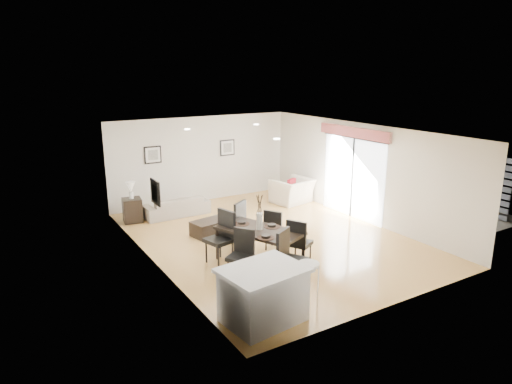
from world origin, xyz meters
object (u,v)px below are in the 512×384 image
dining_chair_efar (275,228)px  armchair (292,191)px  dining_table (259,233)px  dining_chair_wfar (222,234)px  bar_stool (309,269)px  side_table (132,210)px  kitchen_island (263,294)px  dining_chair_wnear (242,251)px  coffee_table (211,227)px  dining_chair_enear (298,240)px  sofa (176,206)px  dining_chair_head (288,254)px  dining_chair_foot (236,221)px

dining_chair_efar → armchair: bearing=-73.8°
dining_table → dining_chair_wfar: 0.81m
dining_table → bar_stool: size_ratio=2.49×
side_table → kitchen_island: size_ratio=0.45×
dining_chair_wnear → coffee_table: 2.65m
armchair → dining_chair_wfar: 4.98m
kitchen_island → bar_stool: kitchen_island is taller
armchair → dining_chair_enear: 4.78m
dining_chair_enear → dining_chair_efar: (0.00, 0.93, -0.02)m
sofa → armchair: (3.64, -0.68, 0.11)m
coffee_table → side_table: 2.50m
sofa → coffee_table: bearing=93.1°
sofa → dining_chair_head: dining_chair_head is taller
dining_chair_foot → bar_stool: bearing=52.9°
dining_table → dining_chair_foot: 1.16m
dining_chair_enear → dining_chair_efar: 0.93m
dining_chair_wnear → sofa: bearing=141.2°
sofa → dining_chair_head: 5.30m
dining_chair_enear → dining_chair_efar: bearing=-29.7°
dining_chair_head → armchair: bearing=23.3°
dining_chair_efar → bar_stool: (-0.93, -2.48, 0.16)m
dining_table → bar_stool: bar_stool is taller
dining_chair_enear → kitchen_island: (-1.86, -1.56, -0.09)m
dining_chair_efar → side_table: dining_chair_efar is taller
dining_table → kitchen_island: 2.40m
kitchen_island → dining_chair_foot: bearing=62.1°
dining_chair_head → side_table: dining_chair_head is taller
bar_stool → dining_chair_wfar: bearing=98.6°
dining_chair_head → dining_chair_efar: bearing=35.2°
side_table → armchair: bearing=-8.9°
kitchen_island → dining_chair_wnear: bearing=65.5°
dining_chair_head → side_table: (-1.50, 5.37, -0.29)m
dining_chair_foot → coffee_table: bearing=-110.6°
sofa → bar_stool: size_ratio=2.27×
dining_chair_head → kitchen_island: (-1.15, -0.91, -0.14)m
dining_chair_enear → dining_chair_foot: bearing=-9.1°
dining_chair_head → coffee_table: size_ratio=1.16×
coffee_table → dining_chair_head: bearing=-99.2°
armchair → coffee_table: bearing=9.5°
dining_chair_wfar → dining_chair_head: size_ratio=1.04×
dining_chair_wnear → dining_chair_head: size_ratio=0.92×
dining_chair_wfar → dining_chair_foot: bearing=119.5°
armchair → dining_chair_wfar: dining_chair_wfar is taller
dining_chair_wfar → dining_chair_wnear: bearing=-15.8°
dining_chair_head → sofa: bearing=62.4°
side_table → bar_stool: 6.42m
bar_stool → coffee_table: bearing=88.4°
dining_table → bar_stool: (-0.26, -2.06, 0.02)m
dining_chair_enear → side_table: dining_chair_enear is taller
kitchen_island → bar_stool: size_ratio=1.76×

